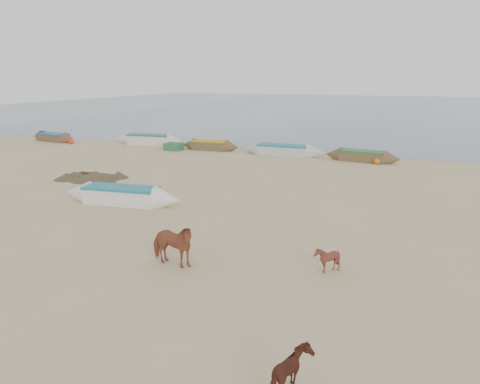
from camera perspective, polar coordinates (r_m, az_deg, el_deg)
name	(u,v)px	position (r m, az deg, el deg)	size (l,w,h in m)	color
ground	(201,241)	(17.96, -4.75, -5.97)	(140.00, 140.00, 0.00)	tan
sea	(387,108)	(97.57, 17.48, 9.76)	(160.00, 160.00, 0.00)	slate
cow_adult	(172,245)	(15.55, -8.31, -6.38)	(0.80, 1.76, 1.49)	#9C5033
calf_front	(327,259)	(15.30, 10.56, -8.04)	(0.71, 0.79, 0.88)	#5B271C
calf_right	(293,374)	(9.81, 6.44, -21.18)	(0.95, 0.82, 0.96)	#51241A
near_canoe	(121,195)	(23.65, -14.26, -0.38)	(6.22, 1.26, 0.85)	white
debris_pile	(95,175)	(29.82, -17.24, 1.94)	(3.17, 3.17, 0.43)	brown
waterline_canoes	(296,150)	(37.37, 6.88, 5.11)	(57.39, 3.67, 0.94)	brown
beach_clutter	(382,159)	(35.43, 16.93, 3.93)	(45.38, 2.86, 0.64)	#2D653A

